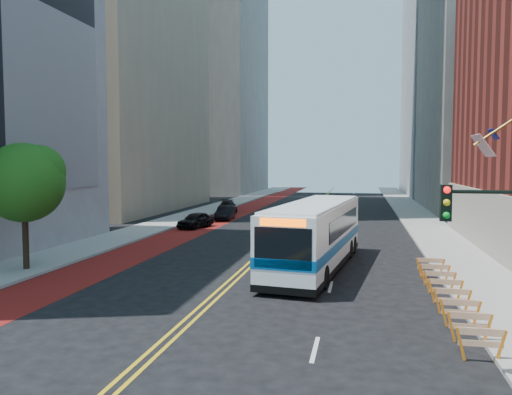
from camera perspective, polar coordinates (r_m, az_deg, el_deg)
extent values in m
plane|color=black|center=(19.14, -7.57, -13.67)|extent=(160.00, 160.00, 0.00)
cube|color=gray|center=(50.87, -9.04, -2.51)|extent=(4.00, 140.00, 0.15)
cube|color=gray|center=(47.88, 18.91, -3.08)|extent=(4.00, 140.00, 0.15)
cube|color=maroon|center=(49.62, -4.83, -2.72)|extent=(3.60, 140.00, 0.01)
cube|color=gold|center=(47.95, 4.29, -2.95)|extent=(0.14, 140.00, 0.01)
cube|color=gold|center=(47.90, 4.71, -2.96)|extent=(0.14, 140.00, 0.01)
cube|color=silver|center=(16.30, 6.75, -16.84)|extent=(0.14, 2.20, 0.01)
cube|color=silver|center=(23.93, 8.51, -10.05)|extent=(0.14, 2.20, 0.01)
cube|color=silver|center=(31.74, 9.39, -6.57)|extent=(0.14, 2.20, 0.01)
cube|color=silver|center=(39.63, 9.91, -4.46)|extent=(0.14, 2.20, 0.01)
cube|color=silver|center=(47.55, 10.25, -3.06)|extent=(0.14, 2.20, 0.01)
cube|color=silver|center=(55.50, 10.50, -2.06)|extent=(0.14, 2.20, 0.01)
cube|color=silver|center=(63.46, 10.68, -1.31)|extent=(0.14, 2.20, 0.01)
cube|color=silver|center=(71.43, 10.83, -0.72)|extent=(0.14, 2.20, 0.01)
cube|color=silver|center=(79.40, 10.94, -0.26)|extent=(0.14, 2.20, 0.01)
cube|color=silver|center=(87.38, 11.03, 0.13)|extent=(0.14, 2.20, 0.01)
cube|color=silver|center=(95.36, 11.11, 0.44)|extent=(0.14, 2.20, 0.01)
cube|color=silver|center=(103.35, 11.18, 0.71)|extent=(0.14, 2.20, 0.01)
cube|color=#9E9384|center=(30.47, 26.94, -3.60)|extent=(0.50, 36.00, 4.00)
cube|color=black|center=(31.58, 26.60, -4.98)|extent=(0.35, 2.80, 2.20)
cube|color=black|center=(38.32, 23.95, -3.39)|extent=(0.35, 2.80, 2.20)
cylinder|color=#A57F33|center=(26.08, 26.73, 7.54)|extent=(2.85, 0.12, 2.05)
cube|color=#B21419|center=(25.80, 24.51, 5.42)|extent=(0.75, 1.90, 1.05)
cube|color=navy|center=(26.38, 25.50, 6.55)|extent=(0.39, 0.85, 0.52)
cube|color=slate|center=(68.81, 26.88, 15.49)|extent=(18.00, 26.00, 40.00)
cube|color=gray|center=(99.24, 22.97, 16.32)|extent=(20.00, 28.00, 55.00)
cube|color=slate|center=(103.34, -5.76, 18.95)|extent=(20.00, 26.00, 65.00)
cube|color=orange|center=(16.34, 22.34, -15.22)|extent=(0.32, 0.06, 0.99)
cube|color=orange|center=(16.57, 26.22, -15.06)|extent=(0.32, 0.06, 0.99)
cube|color=orange|center=(16.32, 24.33, -13.82)|extent=(1.25, 0.05, 0.22)
cube|color=orange|center=(16.43, 24.30, -14.99)|extent=(1.25, 0.05, 0.18)
cube|color=orange|center=(17.79, 21.42, -13.61)|extent=(0.32, 0.06, 0.99)
cube|color=orange|center=(18.00, 24.97, -13.49)|extent=(0.32, 0.06, 0.99)
cube|color=orange|center=(17.77, 23.24, -12.33)|extent=(1.25, 0.05, 0.22)
cube|color=orange|center=(17.87, 23.21, -13.40)|extent=(1.25, 0.05, 0.18)
cube|color=orange|center=(19.25, 20.64, -12.23)|extent=(0.32, 0.06, 0.99)
cube|color=orange|center=(19.45, 23.92, -12.15)|extent=(0.32, 0.06, 0.99)
cube|color=orange|center=(19.24, 22.32, -11.05)|extent=(1.25, 0.05, 0.22)
cube|color=orange|center=(19.33, 22.29, -12.05)|extent=(1.25, 0.05, 0.18)
cube|color=orange|center=(20.73, 19.99, -11.05)|extent=(0.32, 0.06, 0.99)
cube|color=orange|center=(20.91, 23.03, -11.00)|extent=(0.32, 0.06, 0.99)
cube|color=orange|center=(20.72, 21.54, -9.96)|extent=(1.25, 0.05, 0.22)
cube|color=orange|center=(20.80, 21.52, -10.89)|extent=(1.25, 0.05, 0.18)
cube|color=orange|center=(22.22, 19.42, -10.02)|extent=(0.32, 0.06, 0.99)
cube|color=orange|center=(22.39, 22.26, -9.99)|extent=(0.32, 0.06, 0.99)
cube|color=orange|center=(22.20, 20.87, -9.01)|extent=(1.25, 0.05, 0.22)
cube|color=orange|center=(22.28, 20.85, -9.88)|extent=(1.25, 0.05, 0.18)
cube|color=orange|center=(23.71, 18.93, -9.13)|extent=(0.32, 0.06, 0.99)
cube|color=orange|center=(23.87, 21.58, -9.10)|extent=(0.32, 0.06, 0.99)
cube|color=orange|center=(23.70, 20.28, -8.18)|extent=(1.25, 0.05, 0.22)
cube|color=orange|center=(23.77, 20.26, -9.00)|extent=(1.25, 0.05, 0.18)
cube|color=orange|center=(25.21, 18.50, -8.34)|extent=(0.32, 0.06, 0.99)
cube|color=orange|center=(25.36, 20.99, -8.32)|extent=(0.32, 0.06, 0.99)
cube|color=orange|center=(25.20, 19.77, -7.44)|extent=(1.25, 0.05, 0.22)
cube|color=orange|center=(25.27, 19.75, -8.22)|extent=(1.25, 0.05, 0.18)
cube|color=orange|center=(26.72, 18.12, -7.63)|extent=(0.32, 0.06, 0.99)
cube|color=orange|center=(26.86, 20.47, -7.63)|extent=(0.32, 0.06, 0.99)
cube|color=orange|center=(26.71, 19.32, -6.79)|extent=(1.25, 0.05, 0.22)
cube|color=orange|center=(26.78, 19.30, -7.53)|extent=(1.25, 0.05, 0.18)
cylinder|color=black|center=(29.28, -24.83, -4.32)|extent=(0.32, 0.32, 3.20)
sphere|color=#124C10|center=(29.02, -25.01, 1.56)|extent=(4.20, 4.20, 4.20)
sphere|color=#124C10|center=(28.97, -23.62, 2.78)|extent=(2.80, 2.80, 2.80)
sphere|color=#124C10|center=(29.08, -26.17, 2.32)|extent=(2.40, 2.40, 2.40)
cylinder|color=black|center=(14.06, 24.93, 0.58)|extent=(2.00, 0.10, 0.10)
cube|color=black|center=(13.89, 20.87, -0.59)|extent=(0.28, 0.22, 0.95)
sphere|color=red|center=(13.73, 21.00, 0.82)|extent=(0.18, 0.18, 0.18)
sphere|color=yellow|center=(13.75, 20.97, -0.55)|extent=(0.18, 0.18, 0.18)
sphere|color=#0CA526|center=(13.78, 20.93, -1.92)|extent=(0.18, 0.18, 0.18)
cube|color=white|center=(27.44, 6.83, -4.09)|extent=(4.44, 13.43, 3.13)
cube|color=#054A8C|center=(27.51, 6.82, -5.05)|extent=(4.49, 13.48, 0.49)
cube|color=black|center=(28.23, 7.21, -2.80)|extent=(4.01, 9.51, 1.04)
cube|color=black|center=(21.11, 3.08, -5.82)|extent=(2.51, 0.41, 1.76)
cube|color=black|center=(33.78, 9.17, -1.79)|extent=(2.28, 0.39, 1.10)
cube|color=#FF5905|center=(20.94, 3.08, -2.87)|extent=(2.00, 0.33, 0.33)
cube|color=white|center=(27.26, 6.86, -0.71)|extent=(4.22, 12.76, 0.13)
cube|color=black|center=(27.70, 6.80, -7.30)|extent=(4.47, 13.47, 0.33)
cylinder|color=black|center=(23.99, 1.60, -8.64)|extent=(0.46, 1.13, 1.10)
cylinder|color=black|center=(23.37, 7.75, -9.01)|extent=(0.46, 1.13, 1.10)
cylinder|color=black|center=(31.49, 5.91, -5.61)|extent=(0.46, 1.13, 1.10)
cylinder|color=black|center=(31.02, 10.60, -5.81)|extent=(0.46, 1.13, 1.10)
cylinder|color=black|center=(33.02, 6.53, -5.17)|extent=(0.46, 1.13, 1.10)
cylinder|color=black|center=(32.57, 11.01, -5.35)|extent=(0.46, 1.13, 1.10)
imported|color=black|center=(44.70, -6.91, -2.57)|extent=(2.66, 4.44, 1.41)
imported|color=black|center=(50.84, -3.55, -1.77)|extent=(1.82, 4.31, 1.38)
imported|color=black|center=(58.60, -3.23, -1.01)|extent=(3.36, 5.06, 1.36)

